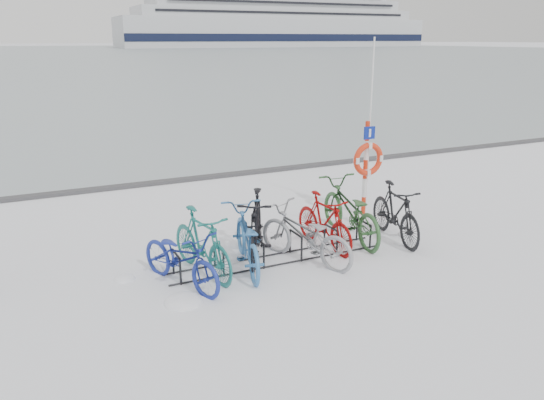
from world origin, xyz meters
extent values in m
plane|color=white|center=(0.00, 0.00, 0.00)|extent=(900.00, 900.00, 0.00)
cube|color=#9FADB3|center=(0.00, 155.00, 0.01)|extent=(400.00, 298.00, 0.02)
cube|color=#3F3F42|center=(0.00, 5.90, 0.05)|extent=(400.00, 0.25, 0.10)
cylinder|color=black|center=(-1.80, -0.22, 0.22)|extent=(0.04, 0.04, 0.44)
cylinder|color=black|center=(-1.80, 0.22, 0.22)|extent=(0.04, 0.04, 0.44)
cylinder|color=black|center=(-1.80, 0.00, 0.44)|extent=(0.04, 0.44, 0.04)
cylinder|color=black|center=(-1.08, -0.22, 0.22)|extent=(0.04, 0.04, 0.44)
cylinder|color=black|center=(-1.08, 0.22, 0.22)|extent=(0.04, 0.04, 0.44)
cylinder|color=black|center=(-1.08, 0.00, 0.44)|extent=(0.04, 0.44, 0.04)
cylinder|color=black|center=(-0.36, -0.22, 0.22)|extent=(0.04, 0.04, 0.44)
cylinder|color=black|center=(-0.36, 0.22, 0.22)|extent=(0.04, 0.04, 0.44)
cylinder|color=black|center=(-0.36, 0.00, 0.44)|extent=(0.04, 0.44, 0.04)
cylinder|color=black|center=(0.36, -0.22, 0.22)|extent=(0.04, 0.04, 0.44)
cylinder|color=black|center=(0.36, 0.22, 0.22)|extent=(0.04, 0.04, 0.44)
cylinder|color=black|center=(0.36, 0.00, 0.44)|extent=(0.04, 0.44, 0.04)
cylinder|color=black|center=(1.08, -0.22, 0.22)|extent=(0.04, 0.04, 0.44)
cylinder|color=black|center=(1.08, 0.22, 0.22)|extent=(0.04, 0.04, 0.44)
cylinder|color=black|center=(1.08, 0.00, 0.44)|extent=(0.04, 0.44, 0.04)
cylinder|color=black|center=(1.80, -0.22, 0.22)|extent=(0.04, 0.04, 0.44)
cylinder|color=black|center=(1.80, 0.22, 0.22)|extent=(0.04, 0.04, 0.44)
cylinder|color=black|center=(1.80, 0.00, 0.44)|extent=(0.04, 0.44, 0.04)
cylinder|color=black|center=(0.00, -0.22, 0.02)|extent=(4.00, 0.03, 0.03)
cylinder|color=black|center=(0.00, 0.22, 0.02)|extent=(4.00, 0.03, 0.03)
cylinder|color=red|center=(2.80, 1.46, 0.21)|extent=(0.09, 0.09, 0.41)
cylinder|color=silver|center=(2.80, 1.46, 0.62)|extent=(0.09, 0.09, 0.41)
cylinder|color=red|center=(2.80, 1.46, 1.03)|extent=(0.09, 0.09, 0.41)
cylinder|color=silver|center=(2.80, 1.46, 1.45)|extent=(0.09, 0.09, 0.41)
cylinder|color=red|center=(2.80, 1.46, 1.86)|extent=(0.09, 0.09, 0.41)
torus|color=red|center=(2.80, 1.37, 1.27)|extent=(0.72, 0.12, 0.72)
cube|color=navy|center=(2.80, 1.38, 1.83)|extent=(0.26, 0.03, 0.26)
cylinder|color=silver|center=(2.90, 1.51, 1.88)|extent=(0.03, 0.03, 3.76)
cube|color=silver|center=(104.81, 217.01, 6.05)|extent=(141.16, 26.22, 12.10)
cube|color=black|center=(104.81, 203.86, 4.03)|extent=(141.16, 0.30, 3.02)
cube|color=black|center=(104.81, 230.17, 4.03)|extent=(141.16, 0.30, 3.02)
cube|color=silver|center=(104.81, 217.01, 14.12)|extent=(126.04, 24.20, 4.03)
cube|color=black|center=(104.81, 204.71, 18.15)|extent=(110.91, 0.20, 12.10)
imported|color=navy|center=(-1.78, -0.21, 0.48)|extent=(1.29, 1.96, 0.97)
imported|color=#1B6D67|center=(-1.34, 0.07, 0.56)|extent=(0.88, 1.93, 1.12)
imported|color=#3776B8|center=(-0.59, -0.01, 0.53)|extent=(1.13, 2.12, 1.06)
imported|color=black|center=(-0.27, 0.31, 0.60)|extent=(1.43, 2.04, 1.20)
imported|color=gray|center=(0.41, -0.23, 0.52)|extent=(1.43, 2.08, 1.03)
imported|color=#900908|center=(1.07, 0.23, 0.52)|extent=(0.62, 1.76, 1.04)
imported|color=#2C582C|center=(1.75, 0.42, 0.58)|extent=(0.96, 2.28, 1.17)
imported|color=black|center=(2.52, 0.00, 0.56)|extent=(0.83, 1.93, 1.12)
ellipsoid|color=white|center=(-2.57, 0.36, 0.00)|extent=(0.35, 0.35, 0.12)
ellipsoid|color=white|center=(-0.78, 0.39, 0.00)|extent=(0.48, 0.48, 0.17)
ellipsoid|color=white|center=(-1.93, -0.80, 0.00)|extent=(0.58, 0.58, 0.20)
ellipsoid|color=white|center=(2.88, -0.01, 0.00)|extent=(0.43, 0.43, 0.15)
ellipsoid|color=white|center=(1.28, 0.74, 0.00)|extent=(0.50, 0.50, 0.18)
camera|label=1|loc=(-3.74, -7.74, 3.73)|focal=35.00mm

